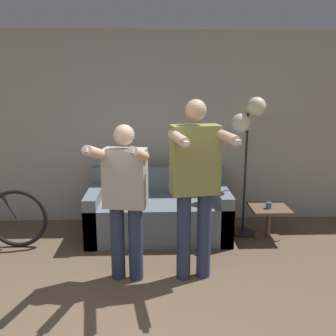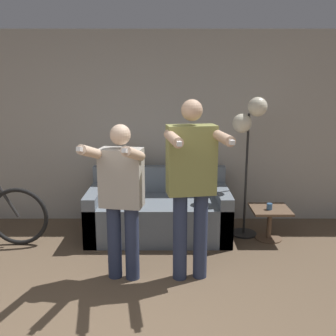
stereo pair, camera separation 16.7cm
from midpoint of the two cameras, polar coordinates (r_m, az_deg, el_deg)
name	(u,v)px [view 1 (the left image)]	position (r m, az deg, el deg)	size (l,w,h in m)	color
wall_back	(125,129)	(5.43, -7.17, 5.68)	(10.00, 0.05, 2.60)	#B7B2A8
couch	(159,214)	(5.06, -2.33, -6.63)	(1.76, 0.91, 0.83)	slate
person_left	(125,193)	(3.80, -7.54, -3.69)	(0.56, 0.72, 1.56)	#2D3856
person_right	(195,178)	(3.76, 2.70, -1.51)	(0.60, 0.74, 1.79)	#2D3856
cat	(128,161)	(5.25, -6.80, 1.07)	(0.43, 0.12, 0.18)	tan
floor_lamp	(248,127)	(4.93, 10.59, 5.85)	(0.41, 0.33, 1.76)	black
side_table	(269,215)	(5.09, 13.51, -6.72)	(0.47, 0.47, 0.41)	brown
cup	(269,205)	(4.99, 13.48, -5.29)	(0.07, 0.07, 0.08)	#3D6693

